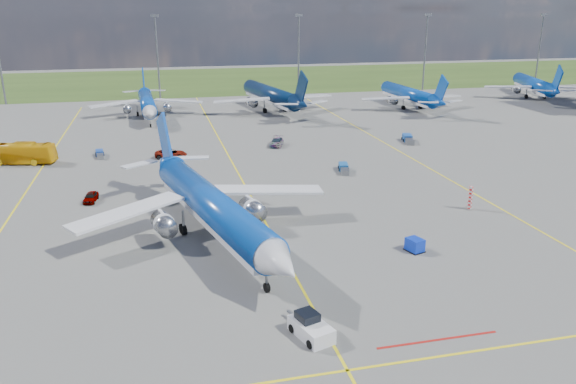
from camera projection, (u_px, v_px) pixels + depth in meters
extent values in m
plane|color=#575755|center=(283.00, 255.00, 57.85)|extent=(400.00, 400.00, 0.00)
cube|color=#2D4719|center=(187.00, 81.00, 196.45)|extent=(400.00, 80.00, 0.01)
cube|color=yellow|center=(239.00, 175.00, 85.57)|extent=(0.25, 160.00, 0.02)
cube|color=yellow|center=(347.00, 370.00, 39.37)|extent=(60.00, 0.25, 0.02)
cube|color=yellow|center=(40.00, 170.00, 88.17)|extent=(0.25, 120.00, 0.02)
cube|color=yellow|center=(395.00, 149.00, 101.45)|extent=(0.25, 120.00, 0.02)
cube|color=#A5140F|center=(438.00, 340.00, 42.98)|extent=(10.00, 0.25, 0.02)
cylinder|color=slate|center=(158.00, 59.00, 153.85)|extent=(0.50, 0.50, 22.00)
cube|color=slate|center=(155.00, 16.00, 150.33)|extent=(2.20, 0.50, 0.80)
cylinder|color=slate|center=(299.00, 56.00, 162.70)|extent=(0.50, 0.50, 22.00)
cube|color=slate|center=(299.00, 15.00, 159.18)|extent=(2.20, 0.50, 0.80)
cylinder|color=slate|center=(425.00, 54.00, 171.55)|extent=(0.50, 0.50, 22.00)
cube|color=slate|center=(428.00, 15.00, 168.03)|extent=(2.20, 0.50, 0.80)
cylinder|color=slate|center=(539.00, 51.00, 180.40)|extent=(0.50, 0.50, 22.00)
cube|color=slate|center=(544.00, 15.00, 176.88)|extent=(2.20, 0.50, 0.80)
cylinder|color=red|center=(470.00, 198.00, 70.53)|extent=(0.50, 0.50, 3.00)
cube|color=silver|center=(311.00, 330.00, 43.29)|extent=(3.10, 4.29, 1.19)
cube|color=black|center=(307.00, 317.00, 43.48)|extent=(1.90, 2.02, 0.83)
cube|color=slate|center=(295.00, 317.00, 45.26)|extent=(0.89, 2.17, 0.18)
cube|color=#0D2DBD|center=(415.00, 245.00, 58.56)|extent=(1.84, 2.06, 1.38)
imported|color=#EEB00E|center=(16.00, 153.00, 91.24)|extent=(12.75, 5.59, 3.46)
imported|color=#999999|center=(91.00, 197.00, 73.53)|extent=(2.01, 3.88, 1.26)
imported|color=#999999|center=(171.00, 154.00, 95.08)|extent=(5.59, 3.05, 1.49)
imported|color=#999999|center=(277.00, 142.00, 103.36)|extent=(3.78, 5.59, 1.50)
cube|color=#195398|center=(343.00, 167.00, 88.03)|extent=(1.89, 2.72, 1.05)
cube|color=slate|center=(345.00, 172.00, 85.71)|extent=(1.56, 2.12, 0.86)
cube|color=#183D93|center=(100.00, 153.00, 96.67)|extent=(1.48, 2.41, 0.96)
cube|color=slate|center=(100.00, 156.00, 94.67)|extent=(1.25, 1.86, 0.79)
cube|color=#194797|center=(407.00, 138.00, 107.39)|extent=(2.27, 3.22, 1.23)
cube|color=slate|center=(410.00, 142.00, 104.67)|extent=(1.88, 2.51, 1.01)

